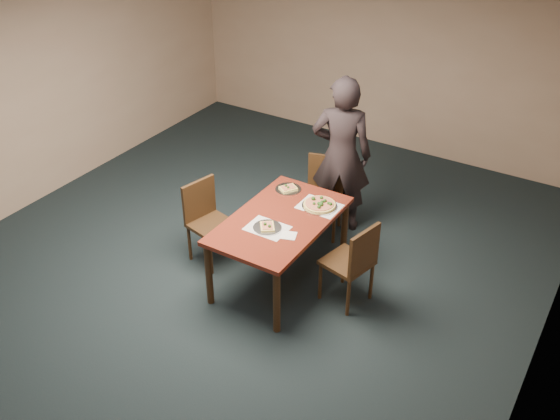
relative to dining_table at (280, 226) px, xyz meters
The scene contains 13 objects.
ground 0.92m from the dining_table, 135.74° to the right, with size 8.00×8.00×0.00m, color black.
room_shell 1.26m from the dining_table, 135.74° to the right, with size 8.00×8.00×8.00m.
dining_table is the anchor object (origin of this frame).
chair_far 1.08m from the dining_table, 93.87° to the left, with size 0.52×0.52×0.91m.
chair_left 0.89m from the dining_table, behind, with size 0.50×0.50×0.91m.
chair_right 0.82m from the dining_table, ahead, with size 0.50×0.50×0.91m.
diner 1.26m from the dining_table, 87.99° to the left, with size 0.68×0.44×1.85m, color black.
placemat_main 0.47m from the dining_table, 60.87° to the left, with size 0.42×0.32×0.00m, color white.
placemat_near 0.23m from the dining_table, 94.05° to the right, with size 0.40×0.30×0.00m, color white.
pizza_pan 0.48m from the dining_table, 60.70° to the left, with size 0.36×0.36×0.07m.
slice_plate_near 0.24m from the dining_table, 93.99° to the right, with size 0.28×0.28×0.06m.
slice_plate_far 0.58m from the dining_table, 112.93° to the left, with size 0.28×0.28×0.05m.
napkin 0.33m from the dining_table, 42.77° to the right, with size 0.14×0.14×0.01m, color white.
Camera 1 is at (3.18, -3.96, 4.12)m, focal length 40.00 mm.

